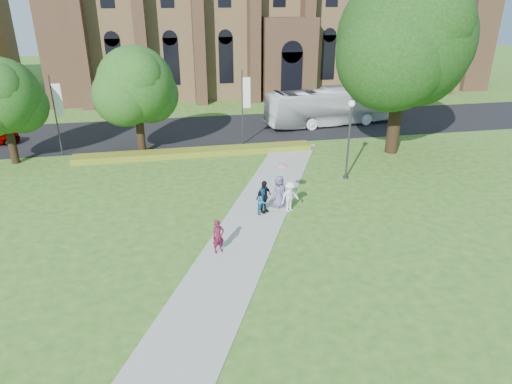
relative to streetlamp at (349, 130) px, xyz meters
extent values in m
plane|color=#30641E|center=(-7.50, -6.50, -3.30)|extent=(160.00, 160.00, 0.00)
cube|color=black|center=(-7.50, 13.50, -3.29)|extent=(160.00, 10.00, 0.02)
cube|color=#B2B2A8|center=(-7.50, -5.50, -3.28)|extent=(15.58, 28.54, 0.04)
cube|color=#B09523|center=(-9.50, 6.70, -3.07)|extent=(18.00, 1.40, 0.45)
cube|color=brown|center=(2.50, 33.50, 5.20)|extent=(52.00, 16.00, 17.00)
cube|color=#4C3324|center=(-22.00, 26.50, 7.20)|extent=(3.50, 3.50, 21.00)
cube|color=#4C3324|center=(27.00, 26.50, 7.20)|extent=(3.50, 3.50, 21.00)
cube|color=#4C3324|center=(2.50, 24.50, 1.20)|extent=(6.00, 2.50, 9.00)
cylinder|color=#38383D|center=(0.00, 0.00, -0.90)|extent=(0.14, 0.14, 4.80)
sphere|color=white|center=(0.00, 0.00, 1.72)|extent=(0.44, 0.44, 0.44)
cylinder|color=#38383D|center=(0.00, 0.00, -3.22)|extent=(0.36, 0.36, 0.15)
cylinder|color=#332114|center=(5.50, 4.50, 0.00)|extent=(0.96, 0.96, 6.60)
sphere|color=black|center=(5.50, 4.50, 5.10)|extent=(9.60, 9.60, 9.60)
cylinder|color=#332114|center=(-22.50, 7.50, -1.37)|extent=(0.56, 0.56, 3.85)
sphere|color=#1C4514|center=(-22.50, 7.50, 1.60)|extent=(5.20, 5.20, 5.20)
cylinder|color=#332114|center=(-13.50, 8.00, -1.23)|extent=(0.60, 0.60, 4.12)
sphere|color=#1C4514|center=(-13.50, 8.00, 1.95)|extent=(5.60, 5.60, 5.60)
cylinder|color=#38383D|center=(-5.50, 8.70, -0.30)|extent=(0.10, 0.10, 6.00)
cube|color=white|center=(-5.15, 8.70, 0.90)|extent=(0.60, 0.02, 2.40)
cylinder|color=#38383D|center=(-19.50, 8.70, -0.30)|extent=(0.10, 0.10, 6.00)
cube|color=white|center=(-19.15, 8.70, 0.90)|extent=(0.60, 0.02, 2.40)
imported|color=silver|center=(3.48, 13.17, -1.57)|extent=(12.48, 4.38, 3.40)
imported|color=#56132A|center=(-9.48, -7.88, -2.43)|extent=(0.69, 0.56, 1.65)
imported|color=#1B558A|center=(-6.55, -4.23, -2.48)|extent=(0.95, 0.94, 1.55)
imported|color=white|center=(-5.01, -4.20, -2.37)|extent=(1.30, 1.02, 1.77)
imported|color=black|center=(-6.48, -4.08, -2.31)|extent=(1.18, 1.00, 1.90)
imported|color=slate|center=(-5.48, -3.57, -2.30)|extent=(1.07, 0.86, 1.90)
imported|color=#EDA7AE|center=(-5.30, -3.47, -1.04)|extent=(0.82, 0.82, 0.62)
camera|label=1|loc=(-11.39, -26.65, 8.06)|focal=32.00mm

